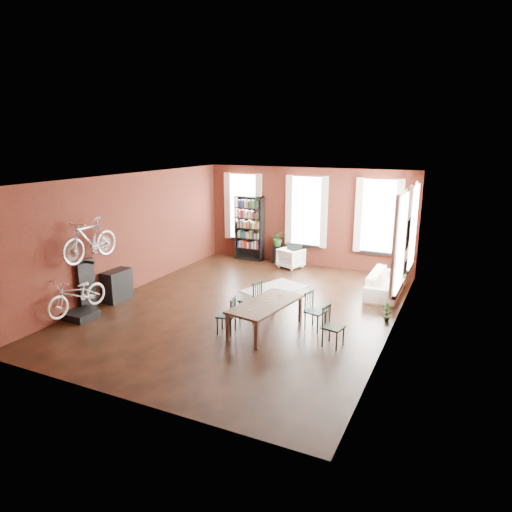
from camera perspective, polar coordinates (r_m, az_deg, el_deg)
The scene contains 19 objects.
room at distance 11.29m, azimuth 1.17°, elevation 4.50°, with size 9.00×9.04×3.22m.
dining_table at distance 10.03m, azimuth 1.24°, elevation -7.59°, with size 0.86×1.90×0.65m, color brown.
dining_chair_a at distance 9.92m, azimuth -3.74°, elevation -7.39°, with size 0.37×0.37×0.81m, color #193538.
dining_chair_b at distance 10.59m, azimuth -0.70°, elevation -5.49°, with size 0.44×0.44×0.95m, color black.
dining_chair_c at distance 9.41m, azimuth 9.65°, elevation -8.74°, with size 0.39×0.39×0.84m, color black.
dining_chair_d at distance 10.14m, azimuth 7.43°, elevation -6.86°, with size 0.39×0.39×0.85m, color #1C3C3E.
bookshelf at distance 15.70m, azimuth -0.83°, elevation 3.50°, with size 1.00×0.32×2.20m, color black.
white_armchair at distance 14.85m, azimuth 4.40°, elevation -0.12°, with size 0.69×0.65×0.71m, color white.
cream_sofa at distance 12.81m, azimuth 15.97°, elevation -2.81°, with size 2.08×0.61×0.81m, color beige.
striped_rug at distance 12.83m, azimuth 2.33°, elevation -4.10°, with size 1.08×1.73×0.01m, color black.
bike_trainer at distance 11.50m, azimuth -21.03°, elevation -6.89°, with size 0.63×0.63×0.18m, color black.
bike_wall_rack at distance 11.78m, azimuth -20.41°, elevation -3.45°, with size 0.16×0.60×1.30m, color black.
console_table at distance 12.38m, azimuth -16.97°, elevation -3.52°, with size 0.40×0.80×0.80m, color black.
plant_stand at distance 15.44m, azimuth 2.80°, elevation 0.20°, with size 0.29×0.29×0.57m, color black.
plant_by_sofa at distance 14.06m, azimuth 17.83°, elevation -2.59°, with size 0.33×0.59×0.26m, color #2D4E1F.
plant_small at distance 11.01m, azimuth 15.98°, elevation -7.48°, with size 0.23×0.44×0.16m, color #2E5823.
bicycle_floor at distance 11.22m, azimuth -21.61°, elevation -2.62°, with size 0.56×0.85×1.62m, color silver.
bicycle_hung at distance 11.26m, azimuth -20.18°, elevation 3.55°, with size 0.47×1.00×1.66m, color #A5A8AD.
plant_on_stand at distance 15.36m, azimuth 2.78°, elevation 2.02°, with size 0.48×0.53×0.41m, color #276026.
Camera 1 is at (4.80, -9.53, 4.10)m, focal length 32.00 mm.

